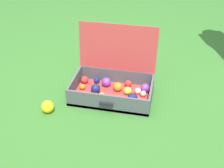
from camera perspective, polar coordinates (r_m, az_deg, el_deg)
ground_plane at (r=2.35m, az=-0.84°, el=-3.39°), size 16.00×16.00×0.00m
open_suitcase at (r=2.38m, az=0.29°, el=0.60°), size 0.67×0.48×0.55m
stray_ball_on_grass at (r=2.27m, az=-12.84°, el=-4.48°), size 0.10×0.10×0.10m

